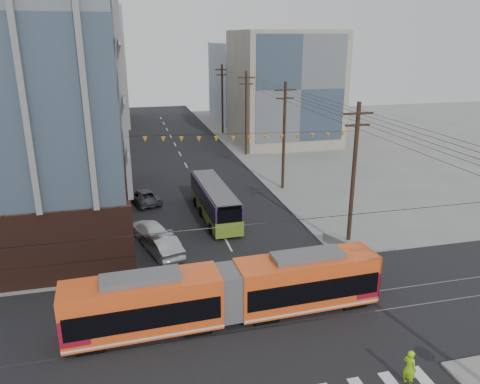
# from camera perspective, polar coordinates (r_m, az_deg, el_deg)

# --- Properties ---
(ground) EXTENTS (160.00, 160.00, 0.00)m
(ground) POSITION_cam_1_polar(r_m,az_deg,el_deg) (24.59, 6.20, -19.88)
(ground) COLOR slate
(bg_bldg_nw_near) EXTENTS (18.00, 16.00, 18.00)m
(bg_bldg_nw_near) POSITION_cam_1_polar(r_m,az_deg,el_deg) (70.95, -22.55, 12.10)
(bg_bldg_nw_near) COLOR #8C99A5
(bg_bldg_nw_near) RESTS_ON ground
(bg_bldg_ne_near) EXTENTS (14.00, 14.00, 16.00)m
(bg_bldg_ne_near) POSITION_cam_1_polar(r_m,az_deg,el_deg) (70.26, 5.34, 12.52)
(bg_bldg_ne_near) COLOR gray
(bg_bldg_ne_near) RESTS_ON ground
(bg_bldg_nw_far) EXTENTS (16.00, 18.00, 20.00)m
(bg_bldg_nw_far) POSITION_cam_1_polar(r_m,az_deg,el_deg) (90.39, -19.01, 14.23)
(bg_bldg_nw_far) COLOR gray
(bg_bldg_nw_far) RESTS_ON ground
(bg_bldg_ne_far) EXTENTS (16.00, 16.00, 14.00)m
(bg_bldg_ne_far) POSITION_cam_1_polar(r_m,az_deg,el_deg) (89.93, 2.28, 13.24)
(bg_bldg_ne_far) COLOR #8C99A5
(bg_bldg_ne_far) RESTS_ON ground
(utility_pole_far) EXTENTS (0.30, 0.30, 11.00)m
(utility_pole_far) POSITION_cam_1_polar(r_m,az_deg,el_deg) (76.21, -2.17, 11.16)
(utility_pole_far) COLOR black
(utility_pole_far) RESTS_ON ground
(streetcar) EXTENTS (17.70, 3.15, 3.40)m
(streetcar) POSITION_cam_1_polar(r_m,az_deg,el_deg) (26.46, -1.43, -12.24)
(streetcar) COLOR #F4531C
(streetcar) RESTS_ON ground
(city_bus) EXTENTS (2.64, 10.68, 3.01)m
(city_bus) POSITION_cam_1_polar(r_m,az_deg,el_deg) (41.00, -3.13, -1.08)
(city_bus) COLOR #2F1E42
(city_bus) RESTS_ON ground
(parked_car_silver) EXTENTS (2.95, 5.18, 1.62)m
(parked_car_silver) POSITION_cam_1_polar(r_m,az_deg,el_deg) (34.62, -9.48, -6.37)
(parked_car_silver) COLOR #94979C
(parked_car_silver) RESTS_ON ground
(parked_car_white) EXTENTS (3.59, 5.30, 1.43)m
(parked_car_white) POSITION_cam_1_polar(r_m,az_deg,el_deg) (37.61, -11.05, -4.55)
(parked_car_white) COLOR silver
(parked_car_white) RESTS_ON ground
(parked_car_grey) EXTENTS (3.58, 5.34, 1.36)m
(parked_car_grey) POSITION_cam_1_polar(r_m,az_deg,el_deg) (45.54, -11.72, -0.52)
(parked_car_grey) COLOR #3E4049
(parked_car_grey) RESTS_ON ground
(pedestrian) EXTENTS (0.63, 0.77, 1.82)m
(pedestrian) POSITION_cam_1_polar(r_m,az_deg,el_deg) (23.94, 19.97, -19.50)
(pedestrian) COLOR #96EF15
(pedestrian) RESTS_ON ground
(jersey_barrier) EXTENTS (2.53, 4.21, 0.84)m
(jersey_barrier) POSITION_cam_1_polar(r_m,az_deg,el_deg) (35.83, 12.86, -6.40)
(jersey_barrier) COLOR slate
(jersey_barrier) RESTS_ON ground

